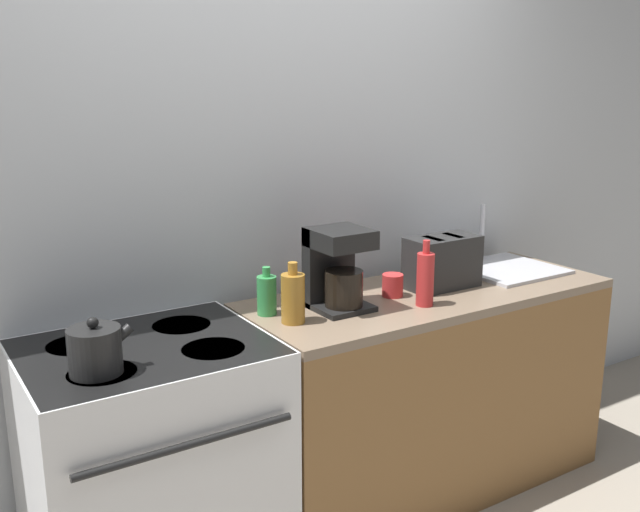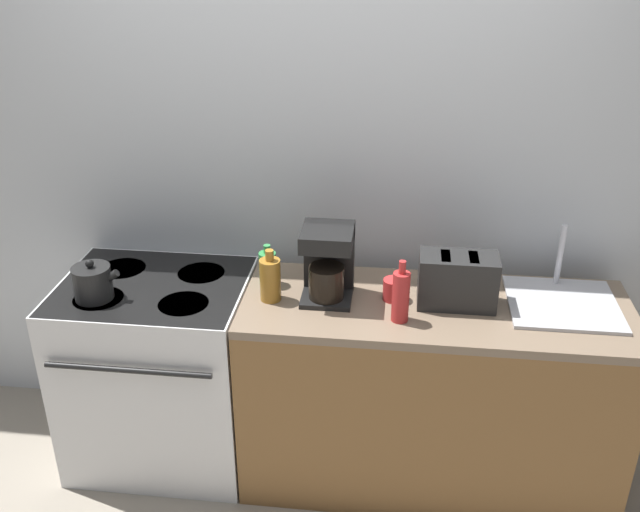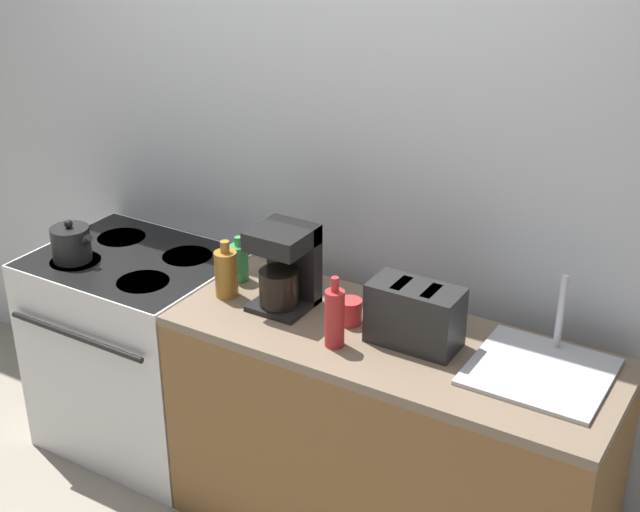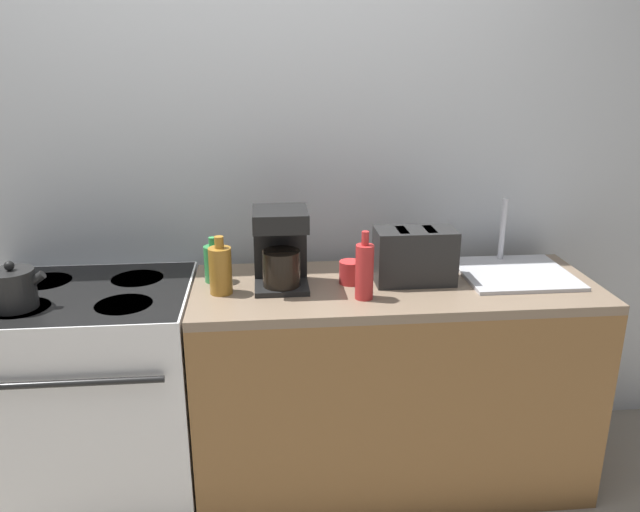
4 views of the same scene
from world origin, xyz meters
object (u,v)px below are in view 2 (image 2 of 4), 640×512
Objects in this scene: kettle at (93,282)px; bottle_green at (268,268)px; bottle_amber at (270,279)px; bottle_red at (401,296)px; coffee_maker at (328,261)px; stove at (161,368)px; cup_red at (393,290)px; toaster at (457,280)px.

bottle_green is at bearing 16.70° from kettle.
bottle_amber is (0.04, -0.13, 0.02)m from bottle_green.
kettle is 0.77× the size of bottle_red.
bottle_amber is (-0.23, -0.06, -0.07)m from coffee_maker.
bottle_amber is 0.54m from bottle_red.
kettle is 0.71m from bottle_green.
bottle_red reaches higher than bottle_amber.
bottle_green is 0.14m from bottle_amber.
bottle_amber is at bearing -6.27° from stove.
cup_red is at bearing -0.02° from stove.
bottle_amber is at bearing -74.69° from bottle_green.
coffee_maker is at bearing 8.05° from kettle.
bottle_green is (-0.26, 0.07, -0.08)m from coffee_maker.
coffee_maker is 0.28m from bottle_green.
bottle_amber is (-0.75, -0.05, -0.02)m from toaster.
cup_red is at bearing -7.76° from bottle_green.
toaster is 1.00× the size of coffee_maker.
cup_red is (0.27, -0.00, -0.11)m from coffee_maker.
stove is 0.71m from bottle_green.
kettle is at bearing -163.30° from bottle_green.
coffee_maker is 1.39× the size of bottle_amber.
bottle_green reaches higher than stove.
stove is 4.87× the size of bottle_green.
kettle is 1.47m from toaster.
bottle_amber is (0.53, -0.06, 0.52)m from stove.
bottle_amber reaches higher than stove.
toaster is 1.39× the size of bottle_amber.
toaster reaches higher than kettle.
bottle_amber is 0.50m from cup_red.
coffee_maker reaches higher than toaster.
bottle_amber is 0.87× the size of bottle_red.
bottle_green is 0.61m from bottle_red.
bottle_red reaches higher than toaster.
coffee_maker is at bearing -15.17° from bottle_green.
bottle_green reaches higher than cup_red.
cup_red is at bearing -0.25° from coffee_maker.
bottle_green is at bearing 105.31° from bottle_amber.
coffee_maker is 0.34m from bottle_red.
stove is 3.43× the size of bottle_red.
bottle_red is at bearing -10.97° from bottle_amber.
kettle is 0.64× the size of toaster.
coffee_maker is at bearing 0.07° from stove.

